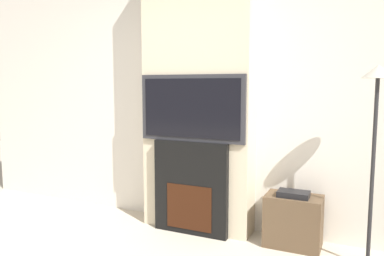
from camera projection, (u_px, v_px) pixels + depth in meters
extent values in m
cube|color=silver|center=(205.00, 92.00, 3.77)|extent=(6.00, 0.06, 2.70)
cube|color=beige|center=(198.00, 93.00, 3.61)|extent=(1.09, 0.29, 2.70)
cube|color=black|center=(192.00, 187.00, 3.58)|extent=(0.74, 0.14, 0.89)
cube|color=#33160A|center=(189.00, 208.00, 3.54)|extent=(0.46, 0.01, 0.43)
cube|color=#2D2D33|center=(192.00, 108.00, 3.50)|extent=(1.05, 0.06, 0.62)
cube|color=black|center=(191.00, 108.00, 3.47)|extent=(0.97, 0.01, 0.55)
cylinder|color=#262628|center=(372.00, 174.00, 2.85)|extent=(0.03, 0.03, 1.45)
cone|color=#B7B2A3|center=(378.00, 71.00, 2.77)|extent=(0.24, 0.24, 0.10)
cube|color=brown|center=(293.00, 221.00, 3.30)|extent=(0.49, 0.31, 0.46)
cube|color=black|center=(293.00, 194.00, 3.25)|extent=(0.27, 0.17, 0.05)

